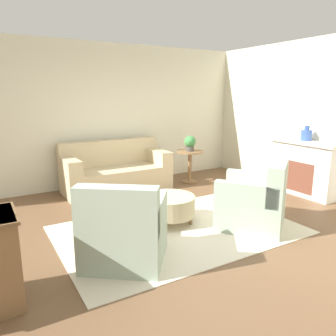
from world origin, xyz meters
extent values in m
plane|color=brown|center=(0.00, 0.00, 0.00)|extent=(16.00, 16.00, 0.00)
cube|color=beige|center=(0.00, 2.83, 1.40)|extent=(9.55, 0.12, 2.80)
cube|color=beige|center=(3.11, 0.00, 1.40)|extent=(0.12, 10.09, 2.80)
cube|color=beige|center=(0.00, 0.00, 0.01)|extent=(3.18, 2.09, 0.01)
cube|color=#C6B289|center=(0.00, 2.24, 0.22)|extent=(2.01, 0.87, 0.44)
cube|color=#C6B289|center=(0.00, 2.58, 0.69)|extent=(2.01, 0.20, 0.49)
cube|color=#C6B289|center=(-0.89, 2.22, 0.58)|extent=(0.24, 0.83, 0.27)
cube|color=#C6B289|center=(0.89, 2.22, 0.58)|extent=(0.24, 0.83, 0.27)
cube|color=olive|center=(0.00, 1.84, 0.03)|extent=(1.81, 0.05, 0.06)
cube|color=#9EB29E|center=(-0.95, -0.38, 0.22)|extent=(1.18, 1.19, 0.41)
cube|color=#9EB29E|center=(-1.14, -0.65, 0.69)|extent=(0.79, 0.66, 0.52)
cube|color=#9EB29E|center=(-0.65, -0.58, 0.57)|extent=(0.60, 0.74, 0.29)
cube|color=#9EB29E|center=(-1.22, -0.16, 0.57)|extent=(0.60, 0.74, 0.29)
cube|color=olive|center=(-0.71, -0.06, 0.04)|extent=(0.64, 0.49, 0.06)
cube|color=#9EB29E|center=(0.95, -0.38, 0.22)|extent=(1.18, 1.19, 0.41)
cube|color=#9EB29E|center=(1.14, -0.65, 0.69)|extent=(0.79, 0.66, 0.52)
cube|color=#9EB29E|center=(1.22, -0.16, 0.57)|extent=(0.60, 0.74, 0.29)
cube|color=#9EB29E|center=(0.65, -0.58, 0.57)|extent=(0.60, 0.74, 0.29)
cube|color=olive|center=(0.71, -0.06, 0.04)|extent=(0.64, 0.49, 0.06)
cylinder|color=#C6B289|center=(0.02, 0.29, 0.27)|extent=(0.75, 0.75, 0.28)
cylinder|color=olive|center=(-0.21, 0.07, 0.07)|extent=(0.05, 0.05, 0.12)
cylinder|color=olive|center=(0.24, 0.07, 0.07)|extent=(0.05, 0.05, 0.12)
cylinder|color=olive|center=(-0.21, 0.52, 0.07)|extent=(0.05, 0.05, 0.12)
cylinder|color=olive|center=(0.24, 0.52, 0.07)|extent=(0.05, 0.05, 0.12)
cylinder|color=olive|center=(1.53, 2.00, 0.65)|extent=(0.55, 0.55, 0.03)
cylinder|color=olive|center=(1.53, 2.00, 0.32)|extent=(0.08, 0.08, 0.64)
cylinder|color=olive|center=(1.53, 2.00, 0.01)|extent=(0.30, 0.30, 0.03)
cube|color=white|center=(2.87, 0.25, 0.50)|extent=(0.36, 1.24, 1.00)
cube|color=brown|center=(2.70, 0.25, 0.36)|extent=(0.02, 0.68, 0.55)
cube|color=white|center=(2.85, 0.25, 0.98)|extent=(0.44, 1.34, 0.05)
cylinder|color=#38569E|center=(2.85, 0.25, 1.10)|extent=(0.19, 0.19, 0.19)
cylinder|color=#38569E|center=(2.85, 0.25, 1.23)|extent=(0.09, 0.09, 0.08)
cylinder|color=#4C4742|center=(1.53, 2.00, 0.72)|extent=(0.17, 0.17, 0.10)
sphere|color=#3D7F42|center=(1.53, 2.00, 0.87)|extent=(0.24, 0.24, 0.24)
camera|label=1|loc=(-2.25, -3.53, 1.83)|focal=35.00mm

